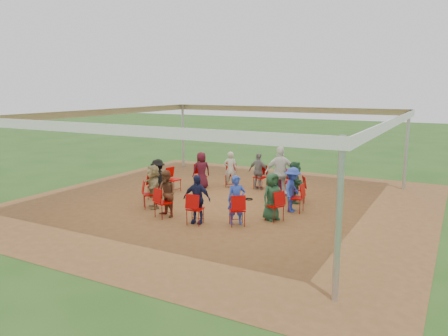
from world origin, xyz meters
The scene contains 31 objects.
ground centered at (0.00, 0.00, 0.00)m, with size 80.00×80.00×0.00m, color #254C17.
dirt_patch centered at (0.00, 0.00, 0.01)m, with size 13.00×13.00×0.00m, color brown.
tent centered at (0.00, 0.00, 2.37)m, with size 10.33×10.33×3.00m.
chair_0 centered at (2.46, 0.09, 0.45)m, with size 0.42×0.44×0.90m, color #AB0200, non-canonical shape.
chair_1 centered at (2.13, 1.22, 0.45)m, with size 0.42×0.44×0.90m, color #AB0200, non-canonical shape.
chair_2 centered at (1.32, 2.07, 0.45)m, with size 0.42×0.44×0.90m, color #AB0200, non-canonical shape.
chair_3 centered at (0.20, 2.45, 0.45)m, with size 0.42×0.44×0.90m, color #AB0200, non-canonical shape.
chair_4 centered at (-0.96, 2.26, 0.45)m, with size 0.42×0.44×0.90m, color #AB0200, non-canonical shape.
chair_5 centered at (-1.90, 1.56, 0.45)m, with size 0.42×0.44×0.90m, color #AB0200, non-canonical shape.
chair_6 centered at (-2.41, 0.50, 0.45)m, with size 0.42×0.44×0.90m, color #AB0200, non-canonical shape.
chair_7 centered at (-2.36, -0.68, 0.45)m, with size 0.42×0.44×0.90m, color #AB0200, non-canonical shape.
chair_8 centered at (-1.78, -1.70, 0.45)m, with size 0.42×0.44×0.90m, color #AB0200, non-canonical shape.
chair_9 centered at (-0.78, -2.33, 0.45)m, with size 0.42×0.44×0.90m, color #AB0200, non-canonical shape.
chair_10 centered at (0.39, -2.43, 0.45)m, with size 0.42×0.44×0.90m, color #AB0200, non-canonical shape.
chair_11 centered at (1.47, -1.97, 0.45)m, with size 0.42×0.44×0.90m, color #AB0200, non-canonical shape.
chair_12 centered at (2.22, -1.06, 0.45)m, with size 0.42×0.44×0.90m, color #AB0200, non-canonical shape.
person_seated_0 centered at (2.34, 0.09, 0.70)m, with size 0.90×0.45×1.39m, color #263EA8.
person_seated_1 centered at (2.03, 1.16, 0.70)m, with size 1.29×0.48×1.39m, color #1F442B.
person_seated_2 centered at (1.25, 1.97, 0.70)m, with size 0.68×0.39×1.39m, color #85154D.
person_seated_3 centered at (0.19, 2.33, 0.70)m, with size 0.82×0.42×1.39m, color slate.
person_seated_4 centered at (-0.91, 2.15, 0.70)m, with size 0.51×0.33×1.39m, color #ADAA9B.
person_seated_5 centered at (-1.81, 1.48, 0.70)m, with size 0.68×0.38×1.39m, color #400E1C.
person_seated_6 centered at (-2.25, -0.65, 0.70)m, with size 0.90×0.45×1.39m, color black.
person_seated_7 centered at (-1.69, -1.62, 0.70)m, with size 1.29×0.48×1.39m, color #8F7F52.
person_seated_8 centered at (-0.74, -2.22, 0.70)m, with size 0.68×0.39×1.39m, color brown.
person_seated_9 centered at (0.37, -2.31, 0.70)m, with size 0.82×0.42×1.39m, color #191E46.
person_seated_10 centered at (1.40, -1.87, 0.70)m, with size 0.51×0.33×1.39m, color #263EA8.
person_seated_11 centered at (2.11, -1.01, 0.70)m, with size 0.68×0.38×1.39m, color #1F442B.
standing_person centered at (1.46, 1.30, 0.92)m, with size 1.08×0.55×1.84m, color silver.
cable_coil centered at (0.54, 0.77, 0.02)m, with size 0.37×0.37×0.03m.
laptop centered at (2.17, 0.08, 0.65)m, with size 0.24×0.30×0.20m.
Camera 1 is at (6.75, -12.39, 3.79)m, focal length 35.00 mm.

